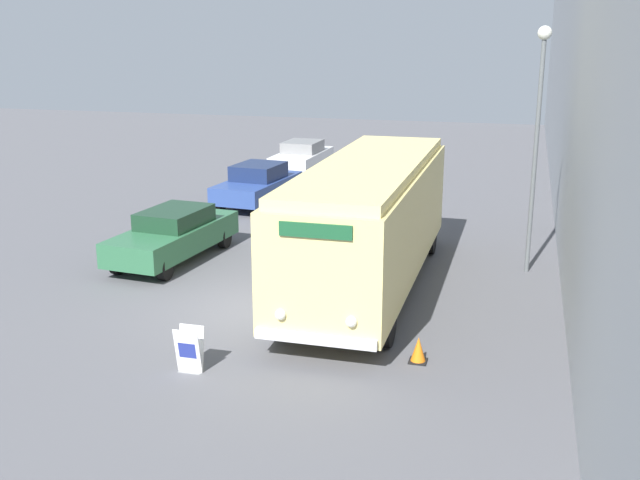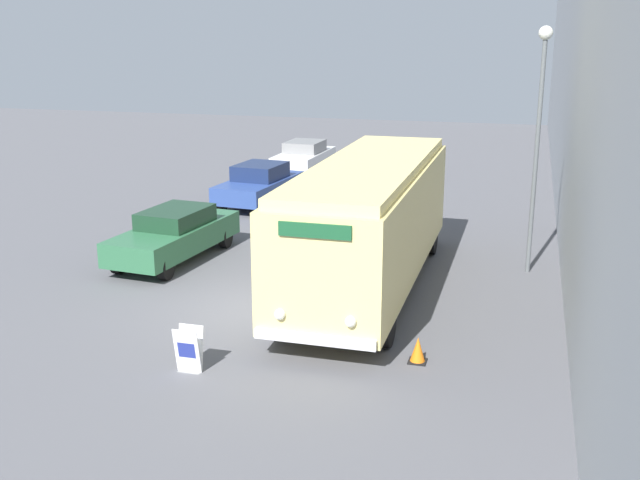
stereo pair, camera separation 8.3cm
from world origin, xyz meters
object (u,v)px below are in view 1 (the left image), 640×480
(parked_car_far, at_px, (302,156))
(vintage_bus, at_px, (369,218))
(traffic_cone, at_px, (418,350))
(streetlamp, at_px, (538,117))
(sign_board, at_px, (189,350))
(parked_car_near, at_px, (174,234))
(parked_car_mid, at_px, (258,184))

(parked_car_far, bearing_deg, vintage_bus, -65.65)
(traffic_cone, bearing_deg, streetlamp, 73.02)
(sign_board, relative_size, streetlamp, 0.14)
(sign_board, bearing_deg, parked_car_near, 118.27)
(vintage_bus, distance_m, streetlamp, 5.24)
(streetlamp, xyz_separation_m, parked_car_mid, (-9.98, 5.84, -3.43))
(parked_car_far, relative_size, traffic_cone, 8.48)
(sign_board, bearing_deg, vintage_bus, 68.26)
(sign_board, xyz_separation_m, traffic_cone, (4.20, 1.63, -0.19))
(streetlamp, relative_size, parked_car_near, 1.34)
(sign_board, bearing_deg, parked_car_mid, 104.85)
(parked_car_mid, height_order, traffic_cone, parked_car_mid)
(vintage_bus, height_order, sign_board, vintage_bus)
(parked_car_near, height_order, parked_car_mid, parked_car_mid)
(sign_board, distance_m, parked_car_mid, 14.62)
(sign_board, distance_m, parked_car_near, 7.62)
(parked_car_mid, height_order, parked_car_far, parked_car_mid)
(sign_board, bearing_deg, traffic_cone, 21.22)
(streetlamp, relative_size, parked_car_mid, 1.44)
(vintage_bus, height_order, parked_car_mid, vintage_bus)
(streetlamp, bearing_deg, sign_board, -126.97)
(parked_car_near, bearing_deg, vintage_bus, -3.44)
(traffic_cone, bearing_deg, parked_car_mid, 122.47)
(parked_car_mid, bearing_deg, streetlamp, -24.74)
(sign_board, distance_m, streetlamp, 11.04)
(parked_car_mid, distance_m, parked_car_far, 7.29)
(streetlamp, height_order, parked_car_far, streetlamp)
(vintage_bus, distance_m, parked_car_near, 6.08)
(parked_car_mid, bearing_deg, parked_car_far, 99.13)
(streetlamp, bearing_deg, parked_car_mid, 149.66)
(parked_car_near, height_order, traffic_cone, parked_car_near)
(parked_car_near, bearing_deg, sign_board, -56.21)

